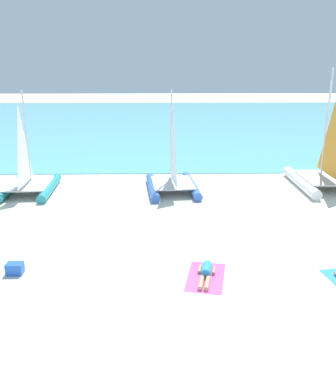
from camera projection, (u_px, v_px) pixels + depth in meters
ground_plane at (166, 190)px, 21.34m from camera, size 120.00×120.00×0.00m
ocean_water at (163, 123)px, 43.21m from camera, size 120.00×40.00×0.05m
sailboat_blue at (173, 177)px, 20.84m from camera, size 2.75×3.98×4.93m
sailboat_white at (326, 171)px, 21.41m from camera, size 2.97×4.59×5.93m
sailboat_teal at (28, 179)px, 20.60m from camera, size 2.54×3.86×4.93m
towel_left at (206, 277)px, 12.82m from camera, size 1.45×2.08×0.01m
sunbather_left at (206, 272)px, 12.84m from camera, size 0.70×1.56×0.30m
cooler_box at (15, 268)px, 12.97m from camera, size 0.50×0.36×0.36m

